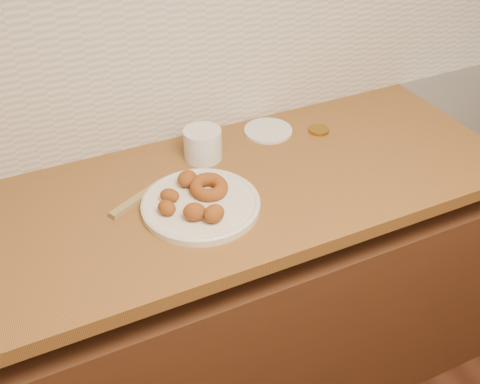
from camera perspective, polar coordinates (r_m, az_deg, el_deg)
name	(u,v)px	position (r m, az deg, el deg)	size (l,w,h in m)	color
base_cabinet	(309,284)	(1.95, 7.03, -9.23)	(3.60, 0.60, 0.77)	#4C2916
butcher_block	(99,227)	(1.44, -14.16, -3.48)	(2.30, 0.62, 0.04)	brown
backsplash	(277,21)	(1.71, 3.74, 16.90)	(3.60, 0.02, 0.60)	beige
donut_plate	(201,205)	(1.42, -3.99, -1.30)	(0.30, 0.30, 0.02)	silver
ring_donut	(209,187)	(1.44, -3.20, 0.51)	(0.10, 0.10, 0.03)	#9D5724
fried_dough_chunks	(189,201)	(1.39, -5.16, -0.91)	(0.15, 0.23, 0.05)	#9D5724
plastic_tub	(203,144)	(1.59, -3.80, 4.86)	(0.11, 0.11, 0.09)	silver
tub_lid	(268,131)	(1.73, 2.87, 6.24)	(0.15, 0.15, 0.01)	silver
brass_jar_lid	(319,130)	(1.74, 8.01, 6.26)	(0.06, 0.06, 0.01)	#A27622
wooden_utensil	(139,199)	(1.46, -10.26, -0.66)	(0.18, 0.02, 0.01)	olive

